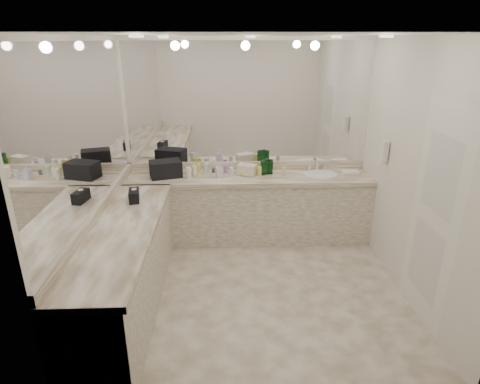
{
  "coord_description": "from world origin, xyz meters",
  "views": [
    {
      "loc": [
        -0.3,
        -3.75,
        2.57
      ],
      "look_at": [
        -0.14,
        0.4,
        0.98
      ],
      "focal_mm": 30.0,
      "sensor_mm": 36.0,
      "label": 1
    }
  ],
  "objects_px": {
    "soap_bottle_c": "(244,170)",
    "black_toiletry_bag": "(166,168)",
    "hand_towel": "(350,172)",
    "soap_bottle_a": "(195,169)",
    "wall_phone": "(384,151)",
    "cream_cosmetic_case": "(247,170)",
    "sink": "(320,175)",
    "soap_bottle_b": "(219,170)"
  },
  "relations": [
    {
      "from": "soap_bottle_c",
      "to": "black_toiletry_bag",
      "type": "bearing_deg",
      "value": -178.88
    },
    {
      "from": "hand_towel",
      "to": "soap_bottle_a",
      "type": "xyz_separation_m",
      "value": [
        -2.04,
        -0.02,
        0.07
      ]
    },
    {
      "from": "wall_phone",
      "to": "black_toiletry_bag",
      "type": "height_order",
      "value": "wall_phone"
    },
    {
      "from": "cream_cosmetic_case",
      "to": "hand_towel",
      "type": "bearing_deg",
      "value": 24.93
    },
    {
      "from": "black_toiletry_bag",
      "to": "soap_bottle_a",
      "type": "xyz_separation_m",
      "value": [
        0.37,
        0.02,
        -0.02
      ]
    },
    {
      "from": "black_toiletry_bag",
      "to": "hand_towel",
      "type": "xyz_separation_m",
      "value": [
        2.41,
        0.03,
        -0.09
      ]
    },
    {
      "from": "cream_cosmetic_case",
      "to": "soap_bottle_a",
      "type": "distance_m",
      "value": 0.68
    },
    {
      "from": "wall_phone",
      "to": "hand_towel",
      "type": "relative_size",
      "value": 1.09
    },
    {
      "from": "sink",
      "to": "soap_bottle_c",
      "type": "xyz_separation_m",
      "value": [
        -1.01,
        0.01,
        0.08
      ]
    },
    {
      "from": "soap_bottle_a",
      "to": "soap_bottle_c",
      "type": "height_order",
      "value": "soap_bottle_a"
    },
    {
      "from": "black_toiletry_bag",
      "to": "cream_cosmetic_case",
      "type": "height_order",
      "value": "black_toiletry_bag"
    },
    {
      "from": "wall_phone",
      "to": "soap_bottle_b",
      "type": "bearing_deg",
      "value": 166.41
    },
    {
      "from": "sink",
      "to": "wall_phone",
      "type": "xyz_separation_m",
      "value": [
        0.61,
        -0.5,
        0.46
      ]
    },
    {
      "from": "cream_cosmetic_case",
      "to": "soap_bottle_a",
      "type": "xyz_separation_m",
      "value": [
        -0.68,
        -0.01,
        0.02
      ]
    },
    {
      "from": "sink",
      "to": "soap_bottle_a",
      "type": "relative_size",
      "value": 2.45
    },
    {
      "from": "wall_phone",
      "to": "soap_bottle_c",
      "type": "bearing_deg",
      "value": 162.45
    },
    {
      "from": "black_toiletry_bag",
      "to": "cream_cosmetic_case",
      "type": "bearing_deg",
      "value": 1.55
    },
    {
      "from": "hand_towel",
      "to": "soap_bottle_a",
      "type": "distance_m",
      "value": 2.04
    },
    {
      "from": "soap_bottle_a",
      "to": "soap_bottle_c",
      "type": "distance_m",
      "value": 0.64
    },
    {
      "from": "soap_bottle_c",
      "to": "hand_towel",
      "type": "bearing_deg",
      "value": 0.56
    },
    {
      "from": "black_toiletry_bag",
      "to": "wall_phone",
      "type": "bearing_deg",
      "value": -10.61
    },
    {
      "from": "wall_phone",
      "to": "black_toiletry_bag",
      "type": "distance_m",
      "value": 2.68
    },
    {
      "from": "black_toiletry_bag",
      "to": "soap_bottle_c",
      "type": "height_order",
      "value": "black_toiletry_bag"
    },
    {
      "from": "wall_phone",
      "to": "soap_bottle_a",
      "type": "bearing_deg",
      "value": 167.27
    },
    {
      "from": "sink",
      "to": "hand_towel",
      "type": "distance_m",
      "value": 0.4
    },
    {
      "from": "hand_towel",
      "to": "black_toiletry_bag",
      "type": "bearing_deg",
      "value": -179.21
    },
    {
      "from": "soap_bottle_a",
      "to": "soap_bottle_b",
      "type": "bearing_deg",
      "value": -7.41
    },
    {
      "from": "hand_towel",
      "to": "wall_phone",
      "type": "bearing_deg",
      "value": -68.51
    },
    {
      "from": "hand_towel",
      "to": "soap_bottle_b",
      "type": "xyz_separation_m",
      "value": [
        -1.73,
        -0.06,
        0.08
      ]
    },
    {
      "from": "cream_cosmetic_case",
      "to": "soap_bottle_b",
      "type": "relative_size",
      "value": 1.2
    },
    {
      "from": "wall_phone",
      "to": "cream_cosmetic_case",
      "type": "relative_size",
      "value": 1.05
    },
    {
      "from": "hand_towel",
      "to": "soap_bottle_b",
      "type": "height_order",
      "value": "soap_bottle_b"
    },
    {
      "from": "sink",
      "to": "cream_cosmetic_case",
      "type": "bearing_deg",
      "value": 178.89
    },
    {
      "from": "sink",
      "to": "soap_bottle_c",
      "type": "bearing_deg",
      "value": 179.44
    },
    {
      "from": "sink",
      "to": "soap_bottle_b",
      "type": "bearing_deg",
      "value": -178.57
    },
    {
      "from": "sink",
      "to": "cream_cosmetic_case",
      "type": "height_order",
      "value": "cream_cosmetic_case"
    },
    {
      "from": "cream_cosmetic_case",
      "to": "soap_bottle_a",
      "type": "relative_size",
      "value": 1.28
    },
    {
      "from": "wall_phone",
      "to": "soap_bottle_a",
      "type": "relative_size",
      "value": 1.33
    },
    {
      "from": "wall_phone",
      "to": "soap_bottle_c",
      "type": "distance_m",
      "value": 1.73
    },
    {
      "from": "soap_bottle_a",
      "to": "sink",
      "type": "bearing_deg",
      "value": -0.28
    },
    {
      "from": "soap_bottle_a",
      "to": "soap_bottle_b",
      "type": "relative_size",
      "value": 0.94
    },
    {
      "from": "sink",
      "to": "black_toiletry_bag",
      "type": "height_order",
      "value": "black_toiletry_bag"
    }
  ]
}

